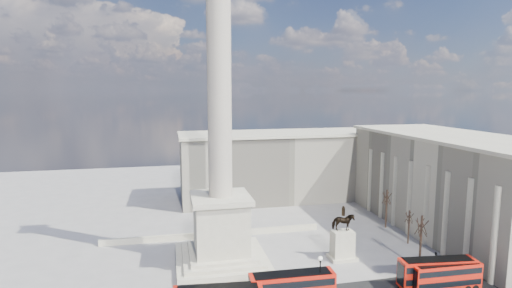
{
  "coord_description": "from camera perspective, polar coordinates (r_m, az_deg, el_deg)",
  "views": [
    {
      "loc": [
        -7.44,
        -54.52,
        26.8
      ],
      "look_at": [
        5.04,
        2.56,
        18.98
      ],
      "focal_mm": 28.0,
      "sensor_mm": 36.0,
      "label": 1
    }
  ],
  "objects": [
    {
      "name": "red_bus_c",
      "position": [
        62.01,
        25.49,
        -16.68
      ],
      "size": [
        9.66,
        2.53,
        3.89
      ],
      "rotation": [
        0.0,
        0.0,
        -0.03
      ],
      "color": "red",
      "rests_on": "ground"
    },
    {
      "name": "equestrian_statue",
      "position": [
        66.86,
        12.25,
        -13.33
      ],
      "size": [
        4.25,
        3.19,
        8.79
      ],
      "color": "beige",
      "rests_on": "ground"
    },
    {
      "name": "bare_tree_far",
      "position": [
        82.62,
        18.19,
        -7.12
      ],
      "size": [
        1.96,
        1.96,
        8.02
      ],
      "rotation": [
        0.0,
        0.0,
        0.4
      ],
      "color": "#332319",
      "rests_on": "ground"
    },
    {
      "name": "pedestrian_crossing",
      "position": [
        56.13,
        2.01,
        -19.84
      ],
      "size": [
        0.83,
        1.16,
        1.83
      ],
      "primitive_type": "imported",
      "rotation": [
        0.0,
        0.0,
        1.98
      ],
      "color": "black",
      "rests_on": "ground"
    },
    {
      "name": "red_bus_d",
      "position": [
        62.13,
        24.48,
        -16.41
      ],
      "size": [
        10.56,
        3.5,
        4.2
      ],
      "rotation": [
        0.0,
        0.0,
        -0.11
      ],
      "color": "red",
      "rests_on": "ground"
    },
    {
      "name": "ground",
      "position": [
        61.2,
        -4.32,
        -18.37
      ],
      "size": [
        180.0,
        180.0,
        0.0
      ],
      "primitive_type": "plane",
      "color": "#989590",
      "rests_on": "ground"
    },
    {
      "name": "pedestrian_standing",
      "position": [
        70.81,
        24.25,
        -14.55
      ],
      "size": [
        1.07,
        1.06,
        1.75
      ],
      "primitive_type": "imported",
      "rotation": [
        0.0,
        0.0,
        3.88
      ],
      "color": "black",
      "rests_on": "ground"
    },
    {
      "name": "building_east",
      "position": [
        84.96,
        26.26,
        -5.04
      ],
      "size": [
        19.0,
        46.0,
        18.6
      ],
      "color": "#BAB298",
      "rests_on": "ground"
    },
    {
      "name": "nelsons_column",
      "position": [
        61.57,
        -5.1,
        -5.44
      ],
      "size": [
        14.0,
        14.0,
        49.85
      ],
      "color": "beige",
      "rests_on": "ground"
    },
    {
      "name": "bare_tree_near",
      "position": [
        65.87,
        22.59,
        -10.6
      ],
      "size": [
        1.99,
        1.99,
        8.7
      ],
      "rotation": [
        0.0,
        0.0,
        0.4
      ],
      "color": "#332319",
      "rests_on": "ground"
    },
    {
      "name": "bare_tree_mid",
      "position": [
        75.87,
        21.05,
        -9.6
      ],
      "size": [
        1.67,
        1.67,
        6.35
      ],
      "rotation": [
        0.0,
        0.0,
        0.15
      ],
      "color": "#332319",
      "rests_on": "ground"
    },
    {
      "name": "building_northeast",
      "position": [
        100.14,
        3.79,
        -3.02
      ],
      "size": [
        51.0,
        17.0,
        16.6
      ],
      "color": "#BAB298",
      "rests_on": "ground"
    },
    {
      "name": "victorian_lamp",
      "position": [
        53.07,
        9.13,
        -18.18
      ],
      "size": [
        0.55,
        0.55,
        6.42
      ],
      "rotation": [
        0.0,
        0.0,
        0.23
      ],
      "color": "black",
      "rests_on": "ground"
    },
    {
      "name": "pedestrian_walking",
      "position": [
        63.59,
        20.57,
        -16.94
      ],
      "size": [
        0.72,
        0.56,
        1.76
      ],
      "primitive_type": "imported",
      "rotation": [
        0.0,
        0.0,
        -0.23
      ],
      "color": "black",
      "rests_on": "ground"
    },
    {
      "name": "balustrade_wall",
      "position": [
        75.61,
        -6.07,
        -12.73
      ],
      "size": [
        40.0,
        0.6,
        1.1
      ],
      "primitive_type": "cube",
      "color": "beige",
      "rests_on": "ground"
    }
  ]
}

